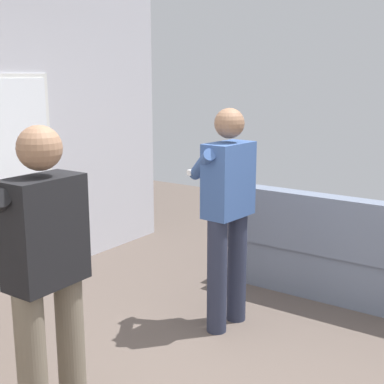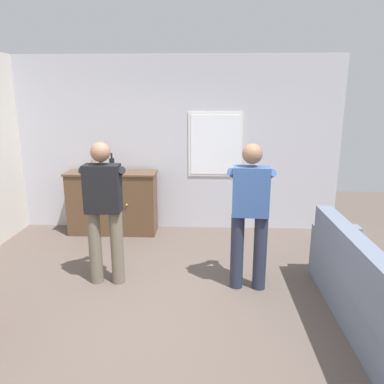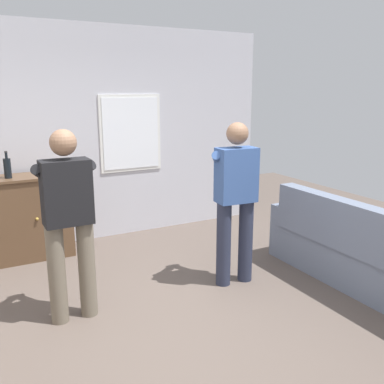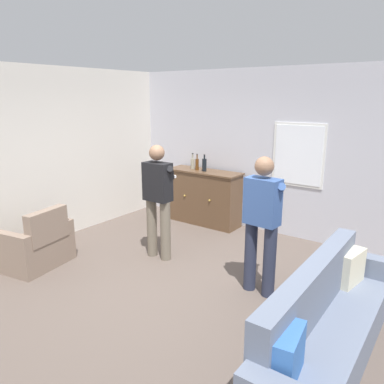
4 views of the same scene
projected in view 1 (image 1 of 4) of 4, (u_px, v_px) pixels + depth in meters
couch at (374, 265)px, 4.49m from camera, size 0.57×2.52×0.92m
person_standing_left at (46, 273)px, 2.69m from camera, size 0.56×0.48×1.68m
person_standing_right at (227, 208)px, 3.98m from camera, size 0.56×0.49×1.68m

